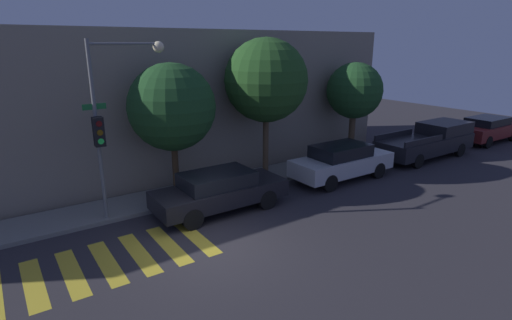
{
  "coord_description": "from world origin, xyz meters",
  "views": [
    {
      "loc": [
        -4.73,
        -9.26,
        5.64
      ],
      "look_at": [
        3.01,
        2.1,
        1.6
      ],
      "focal_mm": 28.0,
      "sensor_mm": 36.0,
      "label": 1
    }
  ],
  "objects_px": {
    "tree_near_corner": "(172,107)",
    "tree_far_end": "(355,91)",
    "sedan_middle": "(342,161)",
    "pickup_truck": "(429,140)",
    "tree_midblock": "(266,81)",
    "sedan_near_corner": "(220,190)",
    "traffic_light_pole": "(112,109)",
    "sedan_far_end": "(487,129)"
  },
  "relations": [
    {
      "from": "tree_near_corner",
      "to": "tree_far_end",
      "type": "relative_size",
      "value": 1.05
    },
    {
      "from": "sedan_middle",
      "to": "tree_near_corner",
      "type": "relative_size",
      "value": 0.93
    },
    {
      "from": "pickup_truck",
      "to": "tree_midblock",
      "type": "relative_size",
      "value": 0.98
    },
    {
      "from": "sedan_near_corner",
      "to": "tree_far_end",
      "type": "bearing_deg",
      "value": 13.39
    },
    {
      "from": "sedan_middle",
      "to": "traffic_light_pole",
      "type": "bearing_deg",
      "value": 171.88
    },
    {
      "from": "sedan_near_corner",
      "to": "sedan_far_end",
      "type": "relative_size",
      "value": 0.99
    },
    {
      "from": "sedan_middle",
      "to": "sedan_far_end",
      "type": "bearing_deg",
      "value": 0.0
    },
    {
      "from": "traffic_light_pole",
      "to": "sedan_middle",
      "type": "distance_m",
      "value": 9.45
    },
    {
      "from": "traffic_light_pole",
      "to": "tree_far_end",
      "type": "height_order",
      "value": "traffic_light_pole"
    },
    {
      "from": "traffic_light_pole",
      "to": "sedan_near_corner",
      "type": "height_order",
      "value": "traffic_light_pole"
    },
    {
      "from": "sedan_far_end",
      "to": "tree_far_end",
      "type": "bearing_deg",
      "value": 167.35
    },
    {
      "from": "tree_near_corner",
      "to": "tree_midblock",
      "type": "height_order",
      "value": "tree_midblock"
    },
    {
      "from": "sedan_near_corner",
      "to": "pickup_truck",
      "type": "distance_m",
      "value": 12.24
    },
    {
      "from": "traffic_light_pole",
      "to": "sedan_middle",
      "type": "bearing_deg",
      "value": -8.12
    },
    {
      "from": "traffic_light_pole",
      "to": "sedan_far_end",
      "type": "height_order",
      "value": "traffic_light_pole"
    },
    {
      "from": "tree_midblock",
      "to": "traffic_light_pole",
      "type": "bearing_deg",
      "value": -172.82
    },
    {
      "from": "sedan_near_corner",
      "to": "tree_far_end",
      "type": "distance_m",
      "value": 9.37
    },
    {
      "from": "traffic_light_pole",
      "to": "sedan_far_end",
      "type": "xyz_separation_m",
      "value": [
        21.02,
        -1.27,
        -2.87
      ]
    },
    {
      "from": "sedan_near_corner",
      "to": "tree_near_corner",
      "type": "height_order",
      "value": "tree_near_corner"
    },
    {
      "from": "traffic_light_pole",
      "to": "sedan_middle",
      "type": "xyz_separation_m",
      "value": [
        8.92,
        -1.27,
        -2.85
      ]
    },
    {
      "from": "pickup_truck",
      "to": "sedan_far_end",
      "type": "distance_m",
      "value": 5.79
    },
    {
      "from": "sedan_middle",
      "to": "tree_far_end",
      "type": "height_order",
      "value": "tree_far_end"
    },
    {
      "from": "sedan_middle",
      "to": "tree_midblock",
      "type": "relative_size",
      "value": 0.79
    },
    {
      "from": "pickup_truck",
      "to": "tree_near_corner",
      "type": "relative_size",
      "value": 1.15
    },
    {
      "from": "traffic_light_pole",
      "to": "pickup_truck",
      "type": "xyz_separation_m",
      "value": [
        15.23,
        -1.27,
        -2.8
      ]
    },
    {
      "from": "sedan_near_corner",
      "to": "pickup_truck",
      "type": "bearing_deg",
      "value": -0.0
    },
    {
      "from": "traffic_light_pole",
      "to": "sedan_far_end",
      "type": "distance_m",
      "value": 21.25
    },
    {
      "from": "sedan_far_end",
      "to": "tree_midblock",
      "type": "bearing_deg",
      "value": 171.88
    },
    {
      "from": "sedan_middle",
      "to": "sedan_far_end",
      "type": "height_order",
      "value": "sedan_middle"
    },
    {
      "from": "sedan_near_corner",
      "to": "sedan_middle",
      "type": "height_order",
      "value": "sedan_middle"
    },
    {
      "from": "pickup_truck",
      "to": "tree_near_corner",
      "type": "height_order",
      "value": "tree_near_corner"
    },
    {
      "from": "tree_near_corner",
      "to": "tree_midblock",
      "type": "xyz_separation_m",
      "value": [
        4.14,
        0.0,
        0.74
      ]
    },
    {
      "from": "tree_midblock",
      "to": "sedan_far_end",
      "type": "bearing_deg",
      "value": -8.12
    },
    {
      "from": "pickup_truck",
      "to": "tree_midblock",
      "type": "xyz_separation_m",
      "value": [
        -8.8,
        2.08,
        3.29
      ]
    },
    {
      "from": "sedan_near_corner",
      "to": "pickup_truck",
      "type": "xyz_separation_m",
      "value": [
        12.24,
        -0.0,
        0.11
      ]
    },
    {
      "from": "tree_near_corner",
      "to": "sedan_far_end",
      "type": "bearing_deg",
      "value": -6.34
    },
    {
      "from": "tree_midblock",
      "to": "tree_near_corner",
      "type": "bearing_deg",
      "value": 180.0
    },
    {
      "from": "tree_midblock",
      "to": "tree_far_end",
      "type": "bearing_deg",
      "value": 0.0
    },
    {
      "from": "traffic_light_pole",
      "to": "sedan_middle",
      "type": "relative_size",
      "value": 1.24
    },
    {
      "from": "traffic_light_pole",
      "to": "pickup_truck",
      "type": "height_order",
      "value": "traffic_light_pole"
    },
    {
      "from": "sedan_near_corner",
      "to": "tree_midblock",
      "type": "xyz_separation_m",
      "value": [
        3.44,
        2.08,
        3.4
      ]
    },
    {
      "from": "sedan_middle",
      "to": "tree_far_end",
      "type": "distance_m",
      "value": 4.35
    }
  ]
}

